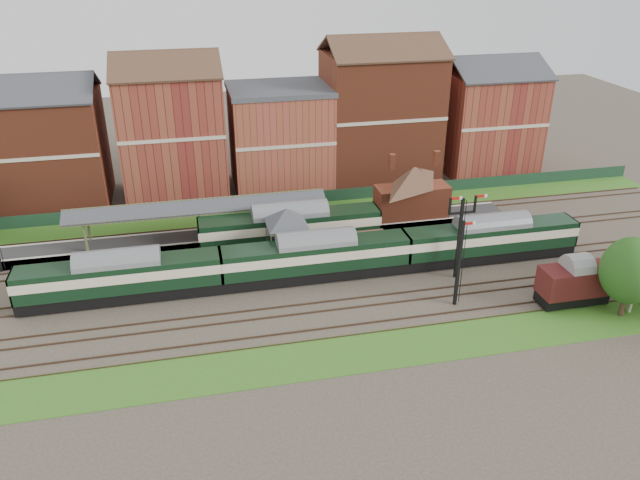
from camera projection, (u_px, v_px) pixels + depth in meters
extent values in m
plane|color=#473D33|center=(325.00, 278.00, 58.61)|extent=(160.00, 160.00, 0.00)
cube|color=#2D6619|center=(294.00, 211.00, 72.61)|extent=(90.00, 4.50, 0.06)
cube|color=#2D6619|center=(360.00, 352.00, 48.08)|extent=(90.00, 5.00, 0.06)
cube|color=#193823|center=(291.00, 199.00, 74.05)|extent=(90.00, 0.12, 1.50)
cube|color=#2D2D2D|center=(258.00, 234.00, 65.95)|extent=(55.00, 3.40, 1.00)
cube|color=#667E5A|center=(287.00, 254.00, 60.34)|extent=(3.40, 3.20, 2.40)
cube|color=#4B4F31|center=(287.00, 234.00, 59.37)|extent=(3.60, 3.40, 2.00)
pyramid|color=#383A3F|center=(286.00, 216.00, 58.58)|extent=(5.40, 5.40, 1.60)
cube|color=maroon|center=(367.00, 247.00, 61.95)|extent=(3.00, 2.40, 2.20)
cube|color=#4C3323|center=(369.00, 237.00, 60.74)|extent=(3.20, 1.34, 0.79)
cube|color=#4C3323|center=(365.00, 231.00, 61.88)|extent=(3.20, 1.34, 0.79)
cube|color=brown|center=(412.00, 201.00, 68.29)|extent=(8.00, 3.00, 3.50)
pyramid|color=#4C3323|center=(413.00, 177.00, 67.03)|extent=(8.10, 8.10, 2.20)
cube|color=brown|center=(391.00, 174.00, 66.32)|extent=(0.60, 0.60, 1.60)
cube|color=brown|center=(436.00, 171.00, 67.30)|extent=(0.60, 0.60, 1.60)
cube|color=#4B4F31|center=(85.00, 236.00, 60.52)|extent=(0.22, 0.22, 3.40)
cube|color=#4B4F31|center=(302.00, 206.00, 67.10)|extent=(0.22, 0.22, 3.40)
cube|color=#383A3F|center=(198.00, 207.00, 62.14)|extent=(26.00, 1.99, 0.90)
cube|color=#383A3F|center=(197.00, 200.00, 63.80)|extent=(26.00, 1.99, 0.90)
cube|color=#4B4F31|center=(197.00, 200.00, 62.80)|extent=(26.00, 0.20, 0.20)
cube|color=black|center=(459.00, 239.00, 57.01)|extent=(0.25, 0.25, 8.00)
cube|color=black|center=(462.00, 213.00, 55.86)|extent=(2.60, 0.18, 0.18)
cube|color=#B2140F|center=(457.00, 198.00, 55.09)|extent=(1.10, 0.08, 0.25)
cube|color=#B2140F|center=(482.00, 196.00, 55.56)|extent=(1.10, 0.08, 0.25)
cube|color=black|center=(459.00, 264.00, 52.67)|extent=(0.25, 0.25, 8.00)
cube|color=#B2140F|center=(470.00, 223.00, 51.15)|extent=(1.10, 0.08, 0.25)
cube|color=beige|center=(638.00, 277.00, 51.69)|extent=(0.22, 0.22, 7.00)
cube|color=brown|center=(41.00, 151.00, 72.17)|extent=(14.00, 10.00, 13.00)
cube|color=maroon|center=(173.00, 134.00, 74.66)|extent=(12.00, 10.00, 15.00)
cube|color=#974030|center=(280.00, 139.00, 77.87)|extent=(12.00, 10.00, 12.00)
cube|color=brown|center=(380.00, 118.00, 79.53)|extent=(14.00, 10.00, 16.00)
cube|color=maroon|center=(487.00, 122.00, 83.13)|extent=(12.00, 10.00, 13.00)
cube|color=black|center=(123.00, 293.00, 54.73)|extent=(17.42, 2.44, 1.06)
cube|color=black|center=(120.00, 275.00, 53.94)|extent=(17.42, 2.71, 2.52)
cube|color=beige|center=(119.00, 272.00, 53.81)|extent=(17.44, 2.75, 0.87)
cube|color=slate|center=(117.00, 261.00, 53.32)|extent=(17.42, 2.71, 0.58)
cube|color=black|center=(316.00, 272.00, 58.14)|extent=(17.42, 2.44, 1.06)
cube|color=black|center=(316.00, 255.00, 57.35)|extent=(17.42, 2.71, 2.52)
cube|color=beige|center=(316.00, 252.00, 57.22)|extent=(17.44, 2.75, 0.87)
cube|color=slate|center=(316.00, 242.00, 56.73)|extent=(17.42, 2.71, 0.58)
cube|color=black|center=(488.00, 254.00, 61.55)|extent=(17.42, 2.44, 1.06)
cube|color=black|center=(490.00, 237.00, 60.76)|extent=(17.42, 2.71, 2.52)
cube|color=beige|center=(491.00, 234.00, 60.62)|extent=(17.44, 2.75, 0.87)
cube|color=slate|center=(492.00, 224.00, 60.14)|extent=(17.42, 2.71, 0.58)
cube|color=black|center=(291.00, 243.00, 63.57)|extent=(18.31, 2.56, 1.12)
cube|color=black|center=(290.00, 226.00, 62.74)|extent=(18.31, 2.85, 2.64)
cube|color=beige|center=(290.00, 223.00, 62.60)|extent=(18.33, 2.89, 0.92)
cube|color=slate|center=(290.00, 213.00, 62.09)|extent=(18.31, 2.85, 0.61)
cube|color=black|center=(571.00, 297.00, 54.37)|extent=(5.99, 2.21, 0.90)
cube|color=#401212|center=(575.00, 280.00, 53.64)|extent=(5.99, 2.59, 2.39)
cube|color=gray|center=(577.00, 267.00, 53.06)|extent=(5.99, 2.59, 0.44)
cylinder|color=#382619|center=(624.00, 299.00, 52.02)|extent=(0.44, 0.44, 3.37)
ellipsoid|color=#1F3F12|center=(631.00, 271.00, 50.83)|extent=(4.95, 4.95, 5.69)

